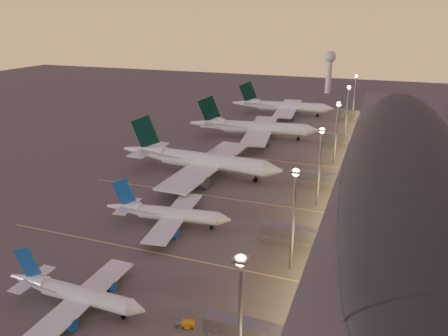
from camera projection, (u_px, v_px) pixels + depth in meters
ground at (160, 243)px, 118.74m from camera, size 700.00×700.00×0.00m
airliner_narrow_south at (75, 294)px, 91.97m from camera, size 33.79×30.04×12.12m
airliner_narrow_north at (168, 214)px, 127.87m from camera, size 38.38×34.52×13.70m
airliner_wide_near at (199, 160)px, 168.40m from camera, size 67.19×61.12×21.52m
airliner_wide_mid at (253, 128)px, 217.76m from camera, size 64.97×59.75×20.80m
airliner_wide_far at (282, 106)px, 268.89m from camera, size 62.58×57.23×20.02m
terminal_building at (403, 159)px, 159.71m from camera, size 56.35×255.00×17.46m
light_masts at (331, 134)px, 158.64m from camera, size 2.20×217.20×25.90m
radar_tower at (330, 65)px, 338.22m from camera, size 9.00×9.00×32.50m
lane_markings at (214, 190)px, 154.12m from camera, size 90.00×180.36×0.00m
baggage_tug_b at (186, 324)px, 86.79m from camera, size 3.93×2.48×1.10m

